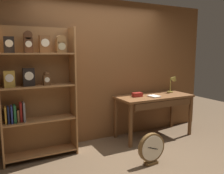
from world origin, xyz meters
TOP-DOWN VIEW (x-y plane):
  - ground_plane at (0.00, 0.00)m, footprint 10.00×10.00m
  - back_wood_panel at (0.00, 1.38)m, footprint 4.80×0.05m
  - bookshelf at (-1.21, 1.07)m, footprint 1.12×0.33m
  - workbench at (0.97, 0.97)m, footprint 1.49×0.64m
  - desk_lamp at (1.54, 1.10)m, footprint 0.19×0.19m
  - toolbox_small at (0.62, 1.05)m, footprint 0.18×0.12m
  - open_repair_manual at (0.88, 0.88)m, footprint 0.17×0.23m
  - round_clock_large at (0.22, 0.05)m, footprint 0.44×0.11m

SIDE VIEW (x-z plane):
  - ground_plane at x=0.00m, z-range 0.00..0.00m
  - round_clock_large at x=0.22m, z-range 0.00..0.48m
  - workbench at x=0.97m, z-range 0.32..1.13m
  - open_repair_manual at x=0.88m, z-range 0.82..0.84m
  - toolbox_small at x=0.62m, z-range 0.82..0.89m
  - desk_lamp at x=1.54m, z-range 0.88..1.26m
  - bookshelf at x=-1.21m, z-range 0.07..2.10m
  - back_wood_panel at x=0.00m, z-range 0.00..2.60m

